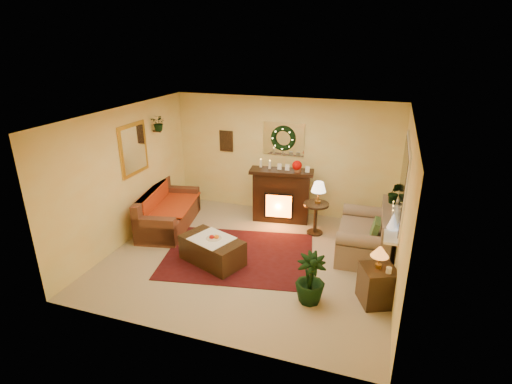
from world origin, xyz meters
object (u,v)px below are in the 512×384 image
(side_table_round, at_px, (315,219))
(end_table_square, at_px, (377,287))
(coffee_table, at_px, (212,252))
(sofa, at_px, (169,208))
(fireplace, at_px, (281,197))
(loveseat, at_px, (364,231))

(side_table_round, height_order, end_table_square, side_table_round)
(coffee_table, bearing_deg, sofa, 166.09)
(fireplace, xyz_separation_m, coffee_table, (-0.69, -2.11, -0.34))
(side_table_round, distance_m, coffee_table, 2.29)
(fireplace, xyz_separation_m, side_table_round, (0.83, -0.40, -0.23))
(fireplace, distance_m, end_table_square, 3.22)
(fireplace, distance_m, loveseat, 2.03)
(side_table_round, height_order, coffee_table, side_table_round)
(fireplace, bearing_deg, sofa, -161.93)
(fireplace, bearing_deg, side_table_round, -33.83)
(loveseat, xyz_separation_m, coffee_table, (-2.51, -1.25, -0.21))
(loveseat, distance_m, coffee_table, 2.81)
(side_table_round, bearing_deg, fireplace, 154.23)
(sofa, height_order, coffee_table, sofa)
(side_table_round, relative_size, coffee_table, 0.60)
(loveseat, height_order, end_table_square, loveseat)
(end_table_square, bearing_deg, sofa, 162.80)
(sofa, xyz_separation_m, end_table_square, (4.30, -1.33, -0.16))
(sofa, distance_m, end_table_square, 4.50)
(loveseat, bearing_deg, sofa, -178.87)
(sofa, distance_m, coffee_table, 1.82)
(sofa, bearing_deg, coffee_table, -46.93)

